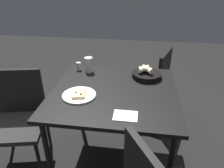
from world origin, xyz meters
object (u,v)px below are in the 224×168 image
Objects in this scene: dining_table at (114,97)px; chair_near at (153,80)px; beer_glass at (89,65)px; pepper_shaker at (79,67)px; pizza_plate at (79,95)px; bread_basket at (146,74)px; chair_far at (19,114)px.

chair_near is at bearing -114.91° from dining_table.
pepper_shaker is (0.11, -0.03, -0.03)m from beer_glass.
pizza_plate is at bearing 93.91° from beer_glass.
pepper_shaker is at bearing -41.19° from dining_table.
pizza_plate is 1.00× the size of bread_basket.
bread_basket is 3.40× the size of pepper_shaker.
dining_table is 0.45m from beer_glass.
bread_basket reaches higher than dining_table.
pepper_shaker is (0.64, -0.08, 0.00)m from bread_basket.
pizza_plate is 0.45m from beer_glass.
dining_table is 7.04× the size of beer_glass.
pizza_plate is (0.25, 0.13, 0.08)m from dining_table.
pepper_shaker is 0.09× the size of chair_near.
chair_near is (-0.35, -0.75, -0.19)m from dining_table.
beer_glass is (0.28, -0.32, 0.13)m from dining_table.
chair_far is (0.43, 0.44, -0.28)m from pepper_shaker.
pepper_shaker is at bearing -6.64° from bread_basket.
pizza_plate is 0.63m from chair_far.
pepper_shaker is at bearing -13.39° from beer_glass.
pizza_plate is at bearing 55.63° from chair_near.
beer_glass is (0.03, -0.45, 0.05)m from pizza_plate.
pizza_plate is 1.10m from chair_near.
dining_table is 3.87× the size of pizza_plate.
bread_basket reaches higher than chair_near.
beer_glass is 0.84m from chair_near.
beer_glass reaches higher than dining_table.
pepper_shaker is (0.14, -0.47, 0.02)m from pizza_plate.
pizza_plate is 0.30× the size of chair_far.
chair_far is (0.83, 0.10, -0.18)m from dining_table.
chair_near reaches higher than pepper_shaker.
bread_basket is at bearing -141.98° from pizza_plate.
beer_glass is at bearing -86.09° from pizza_plate.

